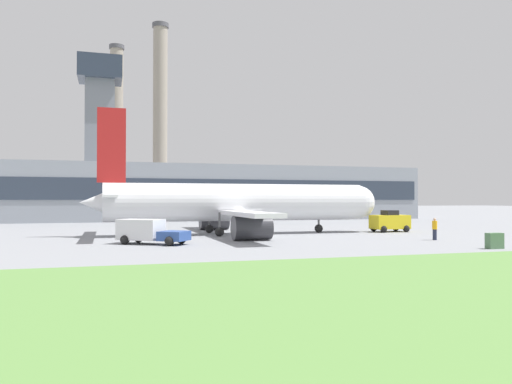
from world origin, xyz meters
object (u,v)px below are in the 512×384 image
at_px(airplane, 235,204).
at_px(baggage_truck, 148,232).
at_px(pushback_tug, 390,222).
at_px(ground_crew_person, 435,229).

xyz_separation_m(airplane, baggage_truck, (-8.88, -8.42, -2.04)).
height_order(airplane, baggage_truck, airplane).
relative_size(airplane, baggage_truck, 5.32).
relative_size(pushback_tug, ground_crew_person, 2.12).
bearing_deg(baggage_truck, airplane, 43.49).
distance_m(airplane, baggage_truck, 12.40).
bearing_deg(baggage_truck, pushback_tug, 16.44).
height_order(pushback_tug, ground_crew_person, pushback_tug).
distance_m(pushback_tug, ground_crew_person, 10.65).
height_order(baggage_truck, ground_crew_person, baggage_truck).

